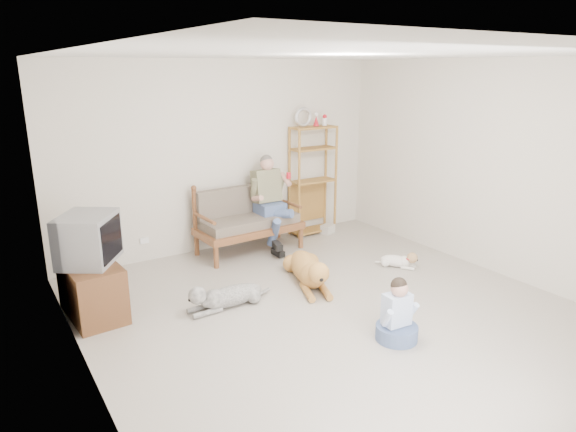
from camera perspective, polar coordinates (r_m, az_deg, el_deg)
floor at (r=5.66m, az=5.70°, el=-11.02°), size 5.50×5.50×0.00m
ceiling at (r=5.04m, az=6.59°, el=17.43°), size 5.50×5.50×0.00m
wall_back at (r=7.49m, az=-7.11°, el=6.60°), size 5.00×0.00×5.00m
wall_left at (r=4.17m, az=-21.94°, el=-2.19°), size 0.00×5.50×5.50m
wall_right at (r=6.99m, az=22.46°, el=4.82°), size 0.00×5.50×5.50m
loveseat at (r=7.43m, az=-4.58°, el=-0.25°), size 1.53×0.77×0.95m
man at (r=7.38m, az=-1.73°, el=0.86°), size 0.52×0.75×1.21m
etagere at (r=8.12m, az=2.77°, el=4.07°), size 0.76×0.33×2.01m
book_stack at (r=8.33m, az=4.45°, el=-1.43°), size 0.25×0.22×0.14m
tv_stand at (r=5.92m, az=-21.01°, el=-7.65°), size 0.56×0.93×0.60m
crt_tv at (r=5.75m, az=-21.30°, el=-2.37°), size 0.77×0.80×0.52m
wall_outlet at (r=7.30m, az=-15.66°, el=-2.65°), size 0.12×0.02×0.08m
golden_retriever at (r=6.36m, az=2.35°, el=-6.01°), size 0.68×1.40×0.44m
shaggy_dog at (r=5.82m, az=-7.09°, el=-8.86°), size 1.10×0.28×0.33m
terrier at (r=7.05m, az=12.39°, el=-4.85°), size 0.39×0.52×0.23m
child at (r=5.21m, az=12.03°, el=-10.98°), size 0.41×0.41×0.65m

